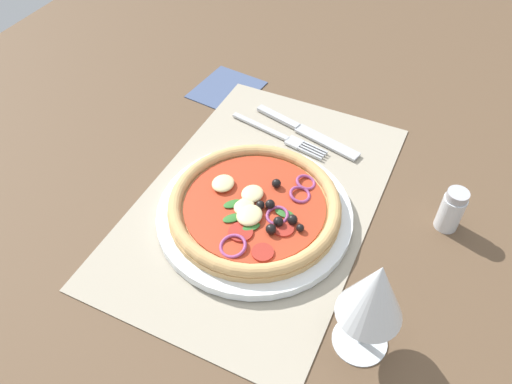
{
  "coord_description": "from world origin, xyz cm",
  "views": [
    {
      "loc": [
        44.66,
        20.73,
        54.08
      ],
      "look_at": [
        1.04,
        0.0,
        2.75
      ],
      "focal_mm": 35.13,
      "sensor_mm": 36.0,
      "label": 1
    }
  ],
  "objects_px": {
    "plate": "(255,214)",
    "napkin": "(227,89)",
    "pizza": "(255,206)",
    "knife": "(307,132)",
    "wine_glass": "(374,294)",
    "pepper_shaker": "(451,210)",
    "fork": "(283,137)"
  },
  "relations": [
    {
      "from": "wine_glass",
      "to": "napkin",
      "type": "height_order",
      "value": "wine_glass"
    },
    {
      "from": "fork",
      "to": "napkin",
      "type": "height_order",
      "value": "fork"
    },
    {
      "from": "wine_glass",
      "to": "knife",
      "type": "bearing_deg",
      "value": -149.04
    },
    {
      "from": "knife",
      "to": "wine_glass",
      "type": "xyz_separation_m",
      "value": [
        0.32,
        0.19,
        0.09
      ]
    },
    {
      "from": "plate",
      "to": "pepper_shaker",
      "type": "bearing_deg",
      "value": 112.79
    },
    {
      "from": "fork",
      "to": "wine_glass",
      "type": "distance_m",
      "value": 0.38
    },
    {
      "from": "fork",
      "to": "napkin",
      "type": "bearing_deg",
      "value": 161.07
    },
    {
      "from": "pizza",
      "to": "fork",
      "type": "bearing_deg",
      "value": -169.52
    },
    {
      "from": "pizza",
      "to": "napkin",
      "type": "bearing_deg",
      "value": -145.07
    },
    {
      "from": "plate",
      "to": "pepper_shaker",
      "type": "distance_m",
      "value": 0.27
    },
    {
      "from": "fork",
      "to": "pepper_shaker",
      "type": "relative_size",
      "value": 2.68
    },
    {
      "from": "pepper_shaker",
      "to": "napkin",
      "type": "bearing_deg",
      "value": -109.92
    },
    {
      "from": "pizza",
      "to": "pepper_shaker",
      "type": "bearing_deg",
      "value": 112.92
    },
    {
      "from": "plate",
      "to": "knife",
      "type": "bearing_deg",
      "value": -179.85
    },
    {
      "from": "wine_glass",
      "to": "napkin",
      "type": "relative_size",
      "value": 1.26
    },
    {
      "from": "plate",
      "to": "wine_glass",
      "type": "relative_size",
      "value": 1.83
    },
    {
      "from": "plate",
      "to": "wine_glass",
      "type": "bearing_deg",
      "value": 58.74
    },
    {
      "from": "plate",
      "to": "napkin",
      "type": "xyz_separation_m",
      "value": [
        -0.26,
        -0.18,
        -0.01
      ]
    },
    {
      "from": "fork",
      "to": "wine_glass",
      "type": "relative_size",
      "value": 1.21
    },
    {
      "from": "plate",
      "to": "pizza",
      "type": "xyz_separation_m",
      "value": [
        0.0,
        0.0,
        0.02
      ]
    },
    {
      "from": "napkin",
      "to": "pepper_shaker",
      "type": "relative_size",
      "value": 1.76
    },
    {
      "from": "plate",
      "to": "knife",
      "type": "relative_size",
      "value": 1.38
    },
    {
      "from": "plate",
      "to": "pepper_shaker",
      "type": "relative_size",
      "value": 4.07
    },
    {
      "from": "pizza",
      "to": "knife",
      "type": "height_order",
      "value": "pizza"
    },
    {
      "from": "pizza",
      "to": "napkin",
      "type": "xyz_separation_m",
      "value": [
        -0.26,
        -0.18,
        -0.03
      ]
    },
    {
      "from": "wine_glass",
      "to": "pepper_shaker",
      "type": "relative_size",
      "value": 2.22
    },
    {
      "from": "knife",
      "to": "wine_glass",
      "type": "relative_size",
      "value": 1.33
    },
    {
      "from": "pizza",
      "to": "fork",
      "type": "relative_size",
      "value": 1.33
    },
    {
      "from": "pepper_shaker",
      "to": "wine_glass",
      "type": "bearing_deg",
      "value": -14.36
    },
    {
      "from": "plate",
      "to": "fork",
      "type": "height_order",
      "value": "plate"
    },
    {
      "from": "knife",
      "to": "wine_glass",
      "type": "distance_m",
      "value": 0.38
    },
    {
      "from": "napkin",
      "to": "pepper_shaker",
      "type": "height_order",
      "value": "pepper_shaker"
    }
  ]
}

